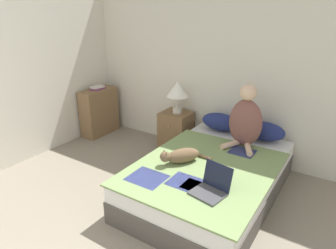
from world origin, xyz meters
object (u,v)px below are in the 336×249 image
(person_sitting, at_px, (245,120))
(nightstand, at_px, (176,130))
(bookshelf, at_px, (99,112))
(laptop_open, at_px, (211,187))
(cat_tabby, at_px, (181,156))
(table_lamp, at_px, (177,90))
(book_stack_top, at_px, (97,88))
(pillow_near, at_px, (220,122))
(pillow_far, at_px, (264,131))
(bed, at_px, (211,178))

(person_sitting, bearing_deg, nightstand, 166.17)
(bookshelf, bearing_deg, laptop_open, -24.70)
(cat_tabby, distance_m, table_lamp, 1.39)
(book_stack_top, bearing_deg, bookshelf, -150.93)
(pillow_near, xyz_separation_m, cat_tabby, (0.04, -1.14, -0.03))
(pillow_near, distance_m, laptop_open, 1.60)
(pillow_far, bearing_deg, bed, -108.87)
(bed, distance_m, person_sitting, 0.82)
(table_lamp, bearing_deg, bookshelf, -172.05)
(nightstand, xyz_separation_m, bookshelf, (-1.44, -0.21, 0.10))
(cat_tabby, relative_size, bookshelf, 0.60)
(pillow_far, bearing_deg, cat_tabby, -116.84)
(bed, relative_size, pillow_far, 3.96)
(bed, relative_size, book_stack_top, 8.30)
(laptop_open, distance_m, bookshelf, 3.00)
(nightstand, bearing_deg, cat_tabby, -56.05)
(laptop_open, bearing_deg, nightstand, 142.21)
(bed, bearing_deg, pillow_near, 108.84)
(bookshelf, bearing_deg, pillow_near, 6.26)
(bookshelf, height_order, book_stack_top, book_stack_top)
(bed, xyz_separation_m, cat_tabby, (-0.27, -0.24, 0.32))
(laptop_open, bearing_deg, book_stack_top, 166.06)
(nightstand, distance_m, bookshelf, 1.46)
(table_lamp, height_order, bookshelf, table_lamp)
(person_sitting, distance_m, cat_tabby, 0.96)
(table_lamp, distance_m, book_stack_top, 1.47)
(bed, relative_size, person_sitting, 2.73)
(bed, distance_m, cat_tabby, 0.48)
(pillow_near, relative_size, nightstand, 0.91)
(laptop_open, distance_m, table_lamp, 1.98)
(cat_tabby, height_order, laptop_open, laptop_open)
(table_lamp, height_order, book_stack_top, table_lamp)
(nightstand, bearing_deg, laptop_open, -48.63)
(book_stack_top, bearing_deg, bed, -15.19)
(pillow_near, bearing_deg, laptop_open, -68.95)
(bed, bearing_deg, cat_tabby, -138.15)
(cat_tabby, bearing_deg, table_lamp, -111.87)
(cat_tabby, height_order, table_lamp, table_lamp)
(laptop_open, relative_size, book_stack_top, 1.36)
(pillow_far, xyz_separation_m, book_stack_top, (-2.76, -0.23, 0.24))
(pillow_far, bearing_deg, nightstand, -178.69)
(laptop_open, height_order, table_lamp, table_lamp)
(pillow_far, bearing_deg, bookshelf, -175.12)
(person_sitting, bearing_deg, bed, -104.63)
(nightstand, bearing_deg, person_sitting, -13.83)
(pillow_near, distance_m, book_stack_top, 2.17)
(bed, height_order, nightstand, nightstand)
(laptop_open, relative_size, bookshelf, 0.44)
(pillow_far, height_order, laptop_open, laptop_open)
(table_lamp, bearing_deg, person_sitting, -13.98)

